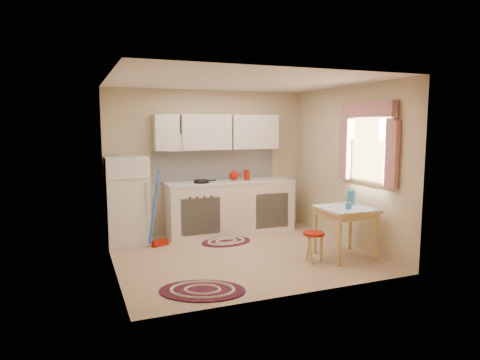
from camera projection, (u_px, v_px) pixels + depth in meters
name	position (u px, v px, depth m)	size (l,w,h in m)	color
room_shell	(245.00, 145.00, 6.36)	(3.64, 3.60, 2.52)	tan
fridge	(127.00, 200.00, 6.81)	(0.65, 0.60, 1.40)	silver
broom	(159.00, 209.00, 6.66)	(0.28, 0.12, 1.20)	blue
base_cabinets	(230.00, 208.00, 7.54)	(2.25, 0.60, 0.88)	beige
countertop	(230.00, 182.00, 7.48)	(2.27, 0.62, 0.04)	silver
frying_pan	(201.00, 181.00, 7.23)	(0.26, 0.26, 0.05)	black
red_kettle	(234.00, 176.00, 7.49)	(0.18, 0.16, 0.18)	#931205
red_canister	(247.00, 176.00, 7.58)	(0.10, 0.10, 0.16)	#931205
table	(345.00, 233.00, 6.14)	(0.72, 0.72, 0.72)	tan
stool	(313.00, 247.00, 5.94)	(0.29, 0.29, 0.42)	#931205
coffee_pot	(351.00, 196.00, 6.25)	(0.15, 0.12, 0.29)	teal
mug	(349.00, 206.00, 5.98)	(0.09, 0.09, 0.10)	teal
rug_center	(226.00, 242.00, 6.95)	(0.83, 0.56, 0.02)	#67120B
rug_left	(202.00, 291.00, 4.91)	(1.00, 0.67, 0.02)	#67120B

